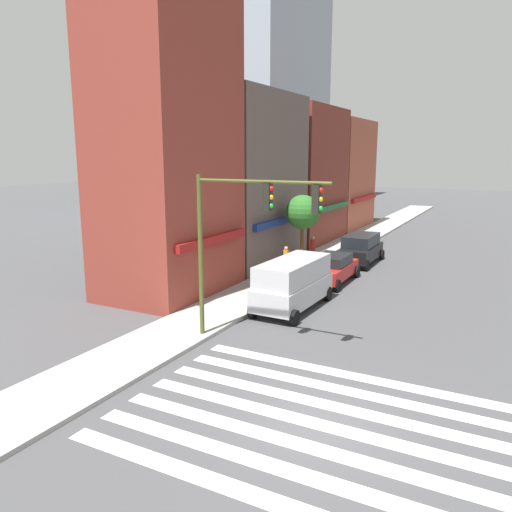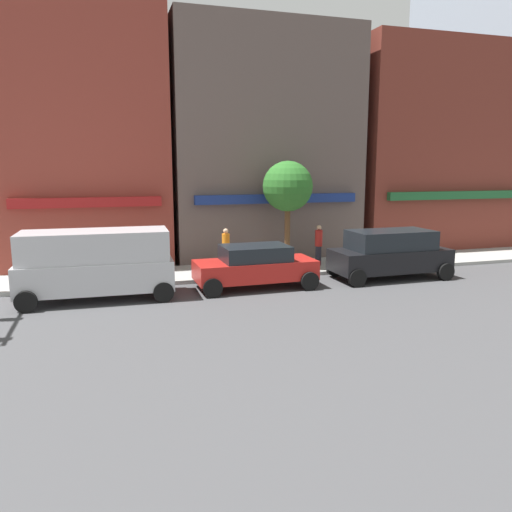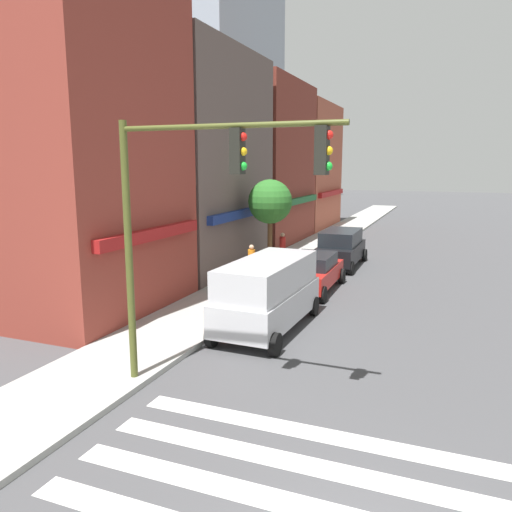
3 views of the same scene
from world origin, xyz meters
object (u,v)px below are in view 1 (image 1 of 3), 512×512
Objects in this scene: sedan_red at (332,268)px; street_tree at (303,213)px; suv_black at (361,248)px; pedestrian_red_jacket at (313,249)px; traffic_signal at (244,224)px; van_silver at (293,282)px; pedestrian_orange_vest at (286,261)px.

sedan_red is 4.53m from street_tree.
suv_black is 2.67× the size of pedestrian_red_jacket.
suv_black is (16.21, 0.20, -3.60)m from traffic_signal.
van_silver reaches higher than pedestrian_orange_vest.
van_silver is at bearing 153.35° from pedestrian_red_jacket.
suv_black is 2.67× the size of pedestrian_orange_vest.
street_tree is at bearing 139.05° from suv_black.
van_silver reaches higher than pedestrian_red_jacket.
suv_black is at bearing 1.62° from van_silver.
sedan_red is 2.50× the size of pedestrian_red_jacket.
suv_black is 6.65m from pedestrian_orange_vest.
sedan_red is 5.63m from suv_black.
van_silver is 9.60m from pedestrian_red_jacket.
suv_black reaches higher than sedan_red.
pedestrian_orange_vest is (5.09, 2.65, -0.21)m from van_silver.
pedestrian_orange_vest is at bearing 137.07° from pedestrian_red_jacket.
street_tree is at bearing 49.81° from sedan_red.
traffic_signal reaches higher than suv_black.
traffic_signal is at bearing -179.86° from sedan_red.
van_silver is 8.64m from street_tree.
traffic_signal is at bearing 173.20° from pedestrian_orange_vest.
van_silver is 2.86× the size of pedestrian_red_jacket.
pedestrian_orange_vest is at bearing -176.89° from street_tree.
suv_black reaches higher than pedestrian_orange_vest.
pedestrian_orange_vest is at bearing 155.52° from suv_black.
sedan_red is (10.58, 0.20, -3.79)m from traffic_signal.
pedestrian_red_jacket is 2.87m from street_tree.
traffic_signal is 14.97m from pedestrian_red_jacket.
sedan_red is at bearing -102.51° from pedestrian_orange_vest.
pedestrian_orange_vest and pedestrian_red_jacket have the same top height.
suv_black is at bearing 0.72° from traffic_signal.
van_silver is 1.12× the size of street_tree.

